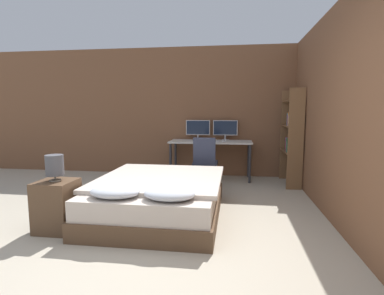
{
  "coord_description": "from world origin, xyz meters",
  "views": [
    {
      "loc": [
        0.77,
        -2.47,
        1.4
      ],
      "look_at": [
        0.05,
        2.6,
        0.75
      ],
      "focal_mm": 28.0,
      "sensor_mm": 36.0,
      "label": 1
    }
  ],
  "objects": [
    {
      "name": "keyboard",
      "position": [
        0.3,
        3.31,
        0.78
      ],
      "size": [
        0.37,
        0.13,
        0.02
      ],
      "color": "#B7B7BC",
      "rests_on": "desk"
    },
    {
      "name": "bedside_lamp",
      "position": [
        -1.25,
        0.62,
        0.77
      ],
      "size": [
        0.2,
        0.2,
        0.3
      ],
      "color": "gray",
      "rests_on": "nightstand"
    },
    {
      "name": "monitor_left",
      "position": [
        0.02,
        3.71,
        1.01
      ],
      "size": [
        0.5,
        0.16,
        0.41
      ],
      "color": "#B7B7BC",
      "rests_on": "desk"
    },
    {
      "name": "desk",
      "position": [
        0.3,
        3.51,
        0.68
      ],
      "size": [
        1.64,
        0.61,
        0.77
      ],
      "color": "beige",
      "rests_on": "ground_plane"
    },
    {
      "name": "bookshelf",
      "position": [
        1.82,
        3.19,
        0.97
      ],
      "size": [
        0.27,
        0.87,
        1.77
      ],
      "color": "brown",
      "rests_on": "ground_plane"
    },
    {
      "name": "wall_side_right",
      "position": [
        2.01,
        1.5,
        1.35
      ],
      "size": [
        0.06,
        12.0,
        2.7
      ],
      "color": "brown",
      "rests_on": "ground_plane"
    },
    {
      "name": "office_chair",
      "position": [
        0.27,
        2.72,
        0.36
      ],
      "size": [
        0.52,
        0.52,
        0.92
      ],
      "color": "black",
      "rests_on": "ground_plane"
    },
    {
      "name": "nightstand",
      "position": [
        -1.25,
        0.62,
        0.29
      ],
      "size": [
        0.41,
        0.42,
        0.59
      ],
      "color": "brown",
      "rests_on": "ground_plane"
    },
    {
      "name": "monitor_right",
      "position": [
        0.58,
        3.71,
        1.01
      ],
      "size": [
        0.5,
        0.16,
        0.41
      ],
      "color": "#B7B7BC",
      "rests_on": "desk"
    },
    {
      "name": "ground_plane",
      "position": [
        0.0,
        0.0,
        0.0
      ],
      "size": [
        20.0,
        20.0,
        0.0
      ],
      "primitive_type": "plane",
      "color": "#B2A893"
    },
    {
      "name": "bed",
      "position": [
        -0.2,
        1.27,
        0.25
      ],
      "size": [
        1.61,
        2.0,
        0.58
      ],
      "color": "brown",
      "rests_on": "ground_plane"
    },
    {
      "name": "wall_back",
      "position": [
        0.0,
        3.88,
        1.35
      ],
      "size": [
        12.0,
        0.06,
        2.7
      ],
      "color": "brown",
      "rests_on": "ground_plane"
    },
    {
      "name": "computer_mouse",
      "position": [
        0.57,
        3.31,
        0.79
      ],
      "size": [
        0.07,
        0.05,
        0.04
      ],
      "color": "#B7B7BC",
      "rests_on": "desk"
    }
  ]
}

